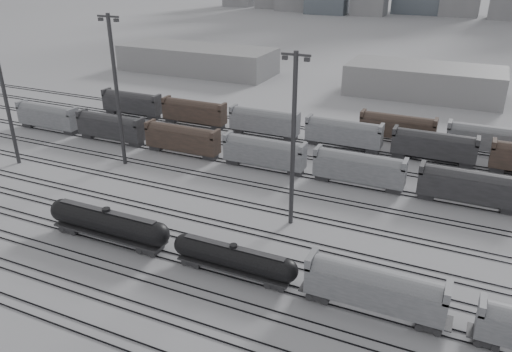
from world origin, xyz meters
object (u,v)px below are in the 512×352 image
at_px(tank_car_a, 108,223).
at_px(hopper_car_a, 375,287).
at_px(light_mast_c, 293,138).
at_px(tank_car_b, 234,258).
at_px(light_mast_a, 4,90).

distance_m(tank_car_a, hopper_car_a, 35.42).
bearing_deg(light_mast_c, tank_car_a, -144.45).
height_order(hopper_car_a, light_mast_c, light_mast_c).
distance_m(tank_car_b, light_mast_a, 54.98).
relative_size(tank_car_a, hopper_car_a, 1.27).
bearing_deg(tank_car_b, light_mast_a, 164.23).
bearing_deg(tank_car_a, light_mast_a, 156.14).
relative_size(tank_car_a, tank_car_b, 1.17).
bearing_deg(hopper_car_a, light_mast_a, 167.95).
bearing_deg(tank_car_b, tank_car_a, -180.00).
height_order(tank_car_b, light_mast_c, light_mast_c).
xyz_separation_m(light_mast_a, light_mast_c, (53.51, -0.01, -0.73)).
relative_size(tank_car_b, light_mast_c, 0.67).
height_order(tank_car_a, light_mast_a, light_mast_a).
bearing_deg(tank_car_a, hopper_car_a, 0.00).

